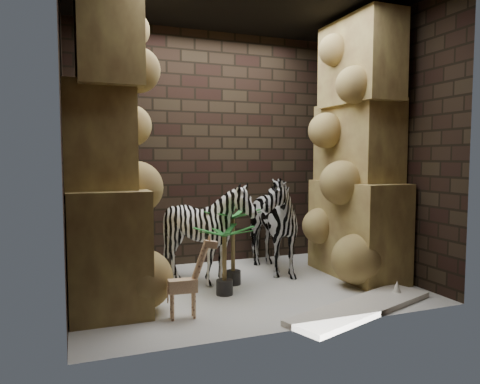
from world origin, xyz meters
name	(u,v)px	position (x,y,z in m)	size (l,w,h in m)	color
floor	(244,287)	(0.00, 0.00, 0.00)	(3.50, 3.50, 0.00)	beige
wall_back	(209,148)	(0.00, 1.25, 1.50)	(3.50, 3.50, 0.00)	black
wall_front	(302,142)	(0.00, -1.25, 1.50)	(3.50, 3.50, 0.00)	black
wall_left	(63,144)	(-1.75, 0.00, 1.50)	(3.00, 3.00, 0.00)	black
wall_right	(382,148)	(1.75, 0.00, 1.50)	(3.00, 3.00, 0.00)	black
rock_pillar_left	(104,145)	(-1.40, 0.00, 1.50)	(0.68, 1.30, 3.00)	tan
rock_pillar_right	(358,147)	(1.42, 0.00, 1.50)	(0.58, 1.25, 3.00)	tan
zebra_right	(265,215)	(0.48, 0.53, 0.69)	(0.63, 1.17, 1.39)	white
zebra_left	(207,238)	(-0.33, 0.27, 0.51)	(0.91, 1.13, 1.02)	white
giraffe_toy	(183,277)	(-0.82, -0.67, 0.36)	(0.37, 0.12, 0.72)	#FACB97
palm_front	(233,246)	(-0.07, 0.15, 0.42)	(0.36, 0.36, 0.84)	#256A34
palm_back	(224,260)	(-0.27, -0.16, 0.35)	(0.36, 0.36, 0.71)	#256A34
surfboard	(362,308)	(0.74, -1.05, 0.03)	(1.68, 0.41, 0.05)	white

